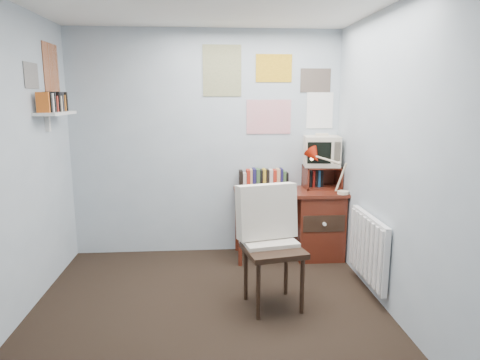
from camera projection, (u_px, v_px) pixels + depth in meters
The scene contains 13 objects.
ground at pixel (209, 328), 3.32m from camera, with size 3.50×3.50×0.00m, color black.
back_wall at pixel (207, 144), 4.80m from camera, with size 3.00×0.02×2.50m, color #B0BDC9.
right_wall at pixel (407, 168), 3.20m from camera, with size 0.02×3.50×2.50m, color #B0BDC9.
desk at pixel (313, 221), 4.78m from camera, with size 1.20×0.55×0.76m.
desk_chair at pixel (273, 250), 3.59m from camera, with size 0.51×0.49×1.01m, color black.
desk_lamp at pixel (344, 174), 4.48m from camera, with size 0.31×0.26×0.44m, color #AA1E0B.
tv_riser at pixel (322, 177), 4.81m from camera, with size 0.40×0.30×0.25m, color #5B2114.
crt_tv at pixel (321, 150), 4.77m from camera, with size 0.39×0.35×0.36m, color beige.
book_row at pixel (266, 178), 4.83m from camera, with size 0.60×0.14×0.22m, color #5B2114.
radiator at pixel (368, 248), 3.89m from camera, with size 0.09×0.80×0.60m, color white.
wall_shelf at pixel (56, 113), 3.99m from camera, with size 0.20×0.62×0.24m, color white.
posters_back at pixel (269, 90), 4.73m from camera, with size 1.20×0.01×0.90m, color white.
posters_left at pixel (42, 71), 3.91m from camera, with size 0.01×0.70×0.60m, color white.
Camera 1 is at (0.01, -3.05, 1.77)m, focal length 32.00 mm.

